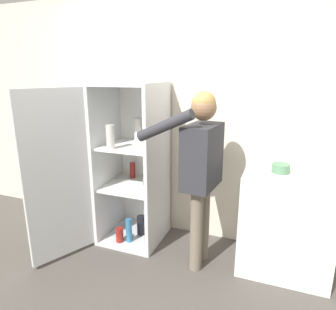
% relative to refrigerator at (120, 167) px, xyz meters
% --- Properties ---
extents(ground_plane, '(12.00, 12.00, 0.00)m').
position_rel_refrigerator_xyz_m(ground_plane, '(0.42, -0.54, -0.82)').
color(ground_plane, '#4C4742').
extents(wall_back, '(7.00, 0.06, 2.55)m').
position_rel_refrigerator_xyz_m(wall_back, '(0.42, 0.44, 0.45)').
color(wall_back, beige).
rests_on(wall_back, ground_plane).
extents(refrigerator, '(0.93, 1.19, 1.67)m').
position_rel_refrigerator_xyz_m(refrigerator, '(0.00, 0.00, 0.00)').
color(refrigerator, silver).
rests_on(refrigerator, ground_plane).
extents(person, '(0.66, 0.58, 1.61)m').
position_rel_refrigerator_xyz_m(person, '(0.89, -0.13, 0.19)').
color(person, '#726656').
rests_on(person, ground_plane).
extents(counter, '(0.77, 0.60, 0.92)m').
position_rel_refrigerator_xyz_m(counter, '(1.63, 0.09, -0.36)').
color(counter, white).
rests_on(counter, ground_plane).
extents(bowl, '(0.15, 0.15, 0.08)m').
position_rel_refrigerator_xyz_m(bowl, '(1.54, 0.09, 0.13)').
color(bowl, '#517F5B').
rests_on(bowl, counter).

